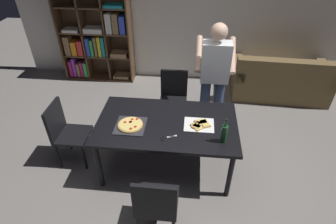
% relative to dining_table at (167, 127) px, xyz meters
% --- Properties ---
extents(ground_plane, '(12.00, 12.00, 0.00)m').
position_rel_dining_table_xyz_m(ground_plane, '(0.00, 0.00, -0.68)').
color(ground_plane, gray).
extents(back_wall, '(6.40, 0.10, 2.80)m').
position_rel_dining_table_xyz_m(back_wall, '(0.00, 2.60, 0.72)').
color(back_wall, silver).
rests_on(back_wall, ground_plane).
extents(dining_table, '(1.73, 1.01, 0.75)m').
position_rel_dining_table_xyz_m(dining_table, '(0.00, 0.00, 0.00)').
color(dining_table, black).
rests_on(dining_table, ground_plane).
extents(chair_near_camera, '(0.42, 0.42, 0.90)m').
position_rel_dining_table_xyz_m(chair_near_camera, '(-0.00, -0.99, -0.17)').
color(chair_near_camera, black).
rests_on(chair_near_camera, ground_plane).
extents(chair_far_side, '(0.42, 0.42, 0.90)m').
position_rel_dining_table_xyz_m(chair_far_side, '(0.00, 0.99, -0.17)').
color(chair_far_side, black).
rests_on(chair_far_side, ground_plane).
extents(chair_left_end, '(0.42, 0.42, 0.90)m').
position_rel_dining_table_xyz_m(chair_left_end, '(-1.35, 0.00, -0.17)').
color(chair_left_end, black).
rests_on(chair_left_end, ground_plane).
extents(couch, '(1.74, 0.93, 0.85)m').
position_rel_dining_table_xyz_m(couch, '(1.90, 1.99, -0.38)').
color(couch, brown).
rests_on(couch, ground_plane).
extents(bookshelf, '(1.40, 0.35, 1.95)m').
position_rel_dining_table_xyz_m(bookshelf, '(-1.65, 2.38, 0.21)').
color(bookshelf, '#513823').
rests_on(bookshelf, ground_plane).
extents(person_serving_pizza, '(0.55, 0.54, 1.75)m').
position_rel_dining_table_xyz_m(person_serving_pizza, '(0.58, 0.77, 0.32)').
color(person_serving_pizza, '#38476B').
rests_on(person_serving_pizza, ground_plane).
extents(pepperoni_pizza_on_tray, '(0.36, 0.36, 0.04)m').
position_rel_dining_table_xyz_m(pepperoni_pizza_on_tray, '(-0.43, -0.11, 0.08)').
color(pepperoni_pizza_on_tray, '#2D2D33').
rests_on(pepperoni_pizza_on_tray, dining_table).
extents(pizza_slices_on_towel, '(0.36, 0.28, 0.03)m').
position_rel_dining_table_xyz_m(pizza_slices_on_towel, '(0.40, -0.02, 0.08)').
color(pizza_slices_on_towel, white).
rests_on(pizza_slices_on_towel, dining_table).
extents(wine_bottle, '(0.07, 0.07, 0.32)m').
position_rel_dining_table_xyz_m(wine_bottle, '(0.67, -0.27, 0.19)').
color(wine_bottle, '#194723').
rests_on(wine_bottle, dining_table).
extents(kitchen_scissors, '(0.20, 0.12, 0.01)m').
position_rel_dining_table_xyz_m(kitchen_scissors, '(0.02, -0.29, 0.07)').
color(kitchen_scissors, silver).
rests_on(kitchen_scissors, dining_table).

